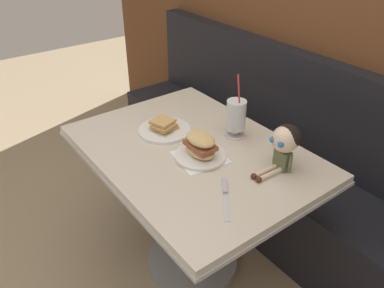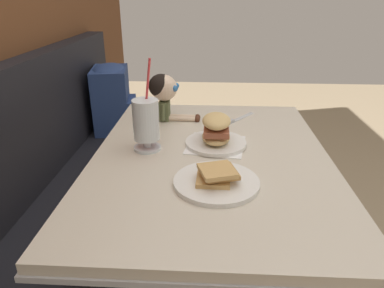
{
  "view_description": "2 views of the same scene",
  "coord_description": "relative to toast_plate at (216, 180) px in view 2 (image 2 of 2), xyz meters",
  "views": [
    {
      "loc": [
        1.16,
        -0.69,
        1.67
      ],
      "look_at": [
        0.01,
        0.17,
        0.77
      ],
      "focal_mm": 36.25,
      "sensor_mm": 36.0,
      "label": 1
    },
    {
      "loc": [
        -1.09,
        0.18,
        1.26
      ],
      "look_at": [
        -0.0,
        0.25,
        0.78
      ],
      "focal_mm": 32.93,
      "sensor_mm": 36.0,
      "label": 2
    }
  ],
  "objects": [
    {
      "name": "milkshake_glass",
      "position": [
        0.23,
        0.24,
        0.08
      ],
      "size": [
        0.1,
        0.1,
        0.32
      ],
      "color": "silver",
      "rests_on": "diner_table"
    },
    {
      "name": "backpack",
      "position": [
        1.15,
        0.62,
        -0.1
      ],
      "size": [
        0.33,
        0.29,
        0.41
      ],
      "color": "navy",
      "rests_on": "booth_bench"
    },
    {
      "name": "seated_doll",
      "position": [
        0.54,
        0.22,
        0.11
      ],
      "size": [
        0.12,
        0.22,
        0.2
      ],
      "color": "#5B6642",
      "rests_on": "diner_table"
    },
    {
      "name": "diner_table",
      "position": [
        0.2,
        0.02,
        -0.21
      ],
      "size": [
        1.11,
        0.81,
        0.74
      ],
      "color": "beige",
      "rests_on": "ground"
    },
    {
      "name": "booth_bench",
      "position": [
        0.2,
        0.64,
        -0.43
      ],
      "size": [
        2.6,
        0.48,
        1.0
      ],
      "color": "black",
      "rests_on": "ground"
    },
    {
      "name": "sandwich_plate",
      "position": [
        0.28,
        0.0,
        0.03
      ],
      "size": [
        0.23,
        0.23,
        0.12
      ],
      "color": "white",
      "rests_on": "diner_table"
    },
    {
      "name": "butter_knife",
      "position": [
        0.52,
        -0.07,
        -0.01
      ],
      "size": [
        0.2,
        0.16,
        0.01
      ],
      "color": "silver",
      "rests_on": "diner_table"
    },
    {
      "name": "toast_plate",
      "position": [
        0.0,
        0.0,
        0.0
      ],
      "size": [
        0.25,
        0.25,
        0.06
      ],
      "color": "white",
      "rests_on": "diner_table"
    }
  ]
}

